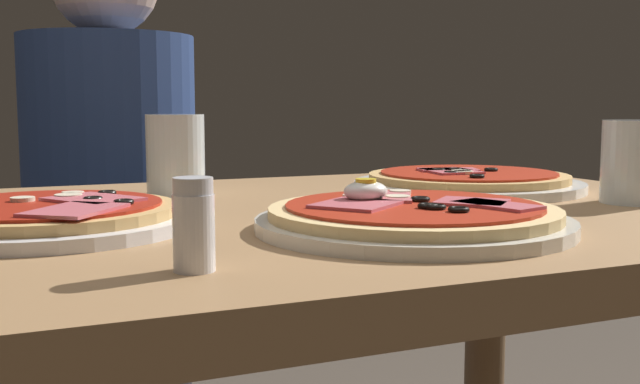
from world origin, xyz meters
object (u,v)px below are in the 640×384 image
Objects in this scene: salt_shaker at (194,225)px; diner_person at (111,258)px; pizza_across_left at (46,217)px; water_glass_far at (176,160)px; pizza_foreground at (413,217)px; water_glass_near at (634,167)px; dining_table at (214,324)px; pizza_across_right at (468,181)px.

diner_person is at bearing 85.15° from salt_shaker.
pizza_across_left is 0.28m from water_glass_far.
pizza_foreground is 0.39m from water_glass_far.
dining_table is at bearing 168.18° from water_glass_near.
water_glass_near reaches higher than pizza_across_right.
water_glass_near is at bearing 10.96° from pizza_foreground.
pizza_across_right reaches higher than dining_table.
pizza_across_left is at bearing 77.24° from diner_person.
water_glass_far is (-0.48, 0.29, 0.00)m from water_glass_near.
dining_table is 12.26× the size of water_glass_far.
pizza_across_right is at bearing 122.74° from diner_person.
pizza_across_right is 4.66× the size of salt_shaker.
salt_shaker is at bearing -101.60° from water_glass_far.
pizza_across_right is 3.00× the size of water_glass_far.
diner_person is at bearing 122.74° from pizza_across_right.
water_glass_near is at bearing 15.17° from salt_shaker.
water_glass_near reaches higher than pizza_foreground.
pizza_foreground is at bearing -169.04° from water_glass_near.
diner_person is (-0.49, 0.80, -0.22)m from water_glass_near.
water_glass_near is 0.08× the size of diner_person.
water_glass_near is 1.47× the size of salt_shaker.
pizza_foreground is 0.25× the size of diner_person.
water_glass_near is (0.34, 0.07, 0.03)m from pizza_foreground.
dining_table is 19.06× the size of salt_shaker.
dining_table is at bearing 7.34° from pizza_across_left.
diner_person is (-0.01, 0.51, -0.22)m from water_glass_far.
pizza_foreground is 0.90m from diner_person.
salt_shaker is (-0.57, -0.16, -0.01)m from water_glass_near.
salt_shaker is at bearing 85.15° from diner_person.
pizza_across_right is 0.59m from salt_shaker.
dining_table is at bearing -166.47° from pizza_across_right.
diner_person is (-0.00, 0.70, -0.06)m from dining_table.
pizza_foreground reaches higher than pizza_across_right.
salt_shaker is at bearing -70.70° from pizza_across_left.
pizza_foreground is 1.06× the size of pizza_across_left.
salt_shaker is (0.08, -0.24, 0.02)m from pizza_across_left.
dining_table is 0.52m from water_glass_near.
pizza_foreground reaches higher than pizza_across_left.
pizza_across_right is at bearing -14.60° from water_glass_far.
water_glass_far is at bearing 88.08° from dining_table.
water_glass_far reaches higher than water_glass_near.
water_glass_far reaches higher than dining_table.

